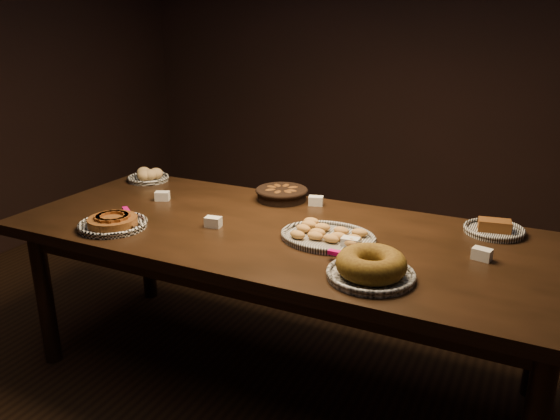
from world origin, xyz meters
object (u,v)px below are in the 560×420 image
at_px(bundt_cake_plate, 371,267).
at_px(buffet_table, 280,245).
at_px(madeleine_platter, 328,236).
at_px(apple_tart_plate, 113,223).

bearing_deg(bundt_cake_plate, buffet_table, 148.69).
bearing_deg(madeleine_platter, apple_tart_plate, -153.47).
height_order(apple_tart_plate, madeleine_platter, apple_tart_plate).
relative_size(apple_tart_plate, madeleine_platter, 0.81).
bearing_deg(madeleine_platter, bundt_cake_plate, -36.10).
bearing_deg(apple_tart_plate, madeleine_platter, 41.69).
xyz_separation_m(buffet_table, bundt_cake_plate, (0.50, -0.29, 0.12)).
distance_m(madeleine_platter, bundt_cake_plate, 0.38).
relative_size(madeleine_platter, bundt_cake_plate, 1.13).
xyz_separation_m(apple_tart_plate, madeleine_platter, (0.90, 0.28, -0.00)).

